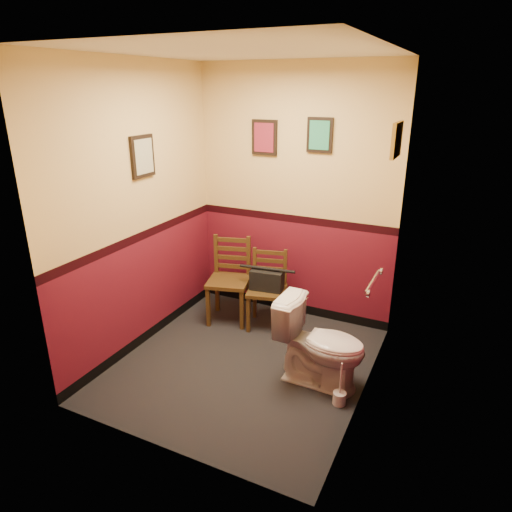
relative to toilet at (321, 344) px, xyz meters
The scene contains 17 objects.
floor 0.82m from the toilet, behind, with size 2.20×2.40×0.00m, color black.
ceiling 2.43m from the toilet, behind, with size 2.20×2.40×0.00m, color silver.
wall_back 1.68m from the toilet, 121.72° to the left, with size 2.20×2.70×0.00m, color maroon.
wall_front 1.73m from the toilet, 120.24° to the right, with size 2.20×2.70×0.00m, color maroon.
wall_left 2.06m from the toilet, behind, with size 2.40×2.70×0.00m, color maroon.
wall_right 1.04m from the toilet, ahead, with size 2.40×2.70×0.00m, color maroon.
grab_bar 0.70m from the toilet, 31.57° to the left, with size 0.05×0.56×0.06m.
framed_print_back_a 2.22m from the toilet, 133.08° to the left, with size 0.28×0.04×0.36m.
framed_print_back_b 2.04m from the toilet, 112.33° to the left, with size 0.26×0.04×0.34m.
framed_print_left 2.32m from the toilet, behind, with size 0.04×0.30×0.38m.
framed_print_right 1.80m from the toilet, 57.52° to the left, with size 0.04×0.34×0.28m.
toilet is the anchor object (origin of this frame).
toilet_brush 0.45m from the toilet, 40.84° to the right, with size 0.11×0.11×0.39m.
chair_left 1.47m from the toilet, 150.97° to the left, with size 0.53×0.53×0.93m.
chair_right 1.13m from the toilet, 138.19° to the left, with size 0.47×0.47×0.83m.
handbag 1.11m from the toilet, 139.28° to the left, with size 0.36×0.21×0.25m.
tp_stack 1.29m from the toilet, 127.63° to the left, with size 0.26×0.13×0.22m.
Camera 1 is at (1.69, -3.26, 2.46)m, focal length 32.00 mm.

